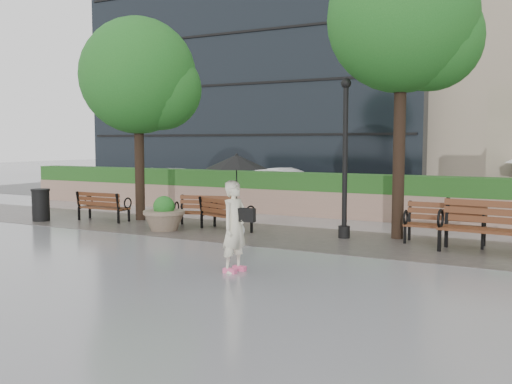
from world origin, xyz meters
The scene contains 17 objects.
ground centered at (0.00, 0.00, 0.00)m, with size 100.00×100.00×0.00m, color gray.
cobble_strip centered at (0.00, 3.00, 0.01)m, with size 28.00×3.20×0.01m, color #383330.
hedge_wall centered at (0.00, 7.00, 0.66)m, with size 24.00×0.80×1.35m.
asphalt_street centered at (0.00, 11.00, 0.00)m, with size 40.00×7.00×0.00m, color black.
bench_0 centered at (-5.21, 2.93, 0.26)m, with size 1.61×0.64×0.86m.
bench_1 centered at (-1.96, 3.39, 0.25)m, with size 1.66×1.00×0.84m.
bench_2 centered at (-1.09, 3.06, 0.25)m, with size 1.70×1.12×0.85m.
bench_3 centered at (4.33, 3.60, 0.28)m, with size 1.76×0.74×0.93m.
bench_4 centered at (5.37, 2.93, 0.32)m, with size 2.09×0.97×1.09m.
planter_left centered at (-2.53, 2.31, 0.36)m, with size 1.09×1.09×0.91m.
trash_bin centered at (-6.83, 2.07, 0.45)m, with size 0.54×0.54×0.90m, color black.
lamppost centered at (2.04, 3.40, 1.67)m, with size 0.28×0.28×3.82m.
tree_0 centered at (-4.24, 3.70, 4.13)m, with size 3.47×3.38×5.93m.
tree_1 centered at (3.34, 4.02, 5.07)m, with size 3.56×3.48×6.95m.
car_left centered at (-7.48, 9.92, 0.61)m, with size 1.71×4.21×1.22m, color silver.
car_right centered at (-2.54, 9.94, 0.66)m, with size 1.41×4.04×1.33m, color silver.
pedestrian centered at (1.52, -0.91, 1.27)m, with size 1.14×1.14×2.08m.
Camera 1 is at (6.57, -9.60, 2.31)m, focal length 40.00 mm.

